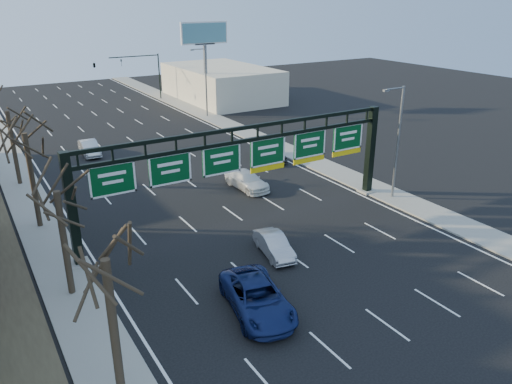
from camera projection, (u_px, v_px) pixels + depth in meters
ground at (313, 272)px, 29.66m from camera, size 160.00×160.00×0.00m
sidewalk_left at (29, 203)px, 39.35m from camera, size 3.00×120.00×0.12m
sidewalk_right at (294, 153)px, 51.72m from camera, size 3.00×120.00×0.12m
lane_markings at (180, 175)px, 45.55m from camera, size 21.60×120.00×0.01m
sign_gantry at (247, 162)px, 34.40m from camera, size 24.60×1.20×7.20m
building_right_distant at (221, 83)px, 78.15m from camera, size 12.00×20.00×5.00m
tree_near at (102, 234)px, 17.55m from camera, size 3.60×3.60×8.86m
tree_gantry at (53, 172)px, 24.84m from camera, size 3.60×3.60×8.48m
tree_mid at (22, 118)px, 32.51m from camera, size 3.60×3.60×9.24m
tree_far at (4, 99)px, 40.59m from camera, size 3.60×3.60×8.86m
streetlight_near at (397, 137)px, 38.59m from camera, size 2.15×0.22×9.00m
streetlight_far at (205, 79)px, 65.61m from camera, size 2.15×0.22×9.00m
billboard_right at (205, 44)px, 69.33m from camera, size 7.00×0.50×12.00m
traffic_signal_mast at (120, 66)px, 74.10m from camera, size 10.16×0.54×7.00m
car_blue_suv at (257, 298)px, 25.65m from camera, size 3.82×6.31×1.64m
car_silver_sedan at (274, 245)px, 31.38m from camera, size 2.10×4.22×1.33m
car_white_wagon at (247, 180)px, 42.26m from camera, size 2.28×5.02×1.42m
car_grey_far at (270, 152)px, 49.50m from camera, size 2.60×4.99×1.62m
car_silver_distant at (89, 148)px, 51.13m from camera, size 1.75×4.54×1.47m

